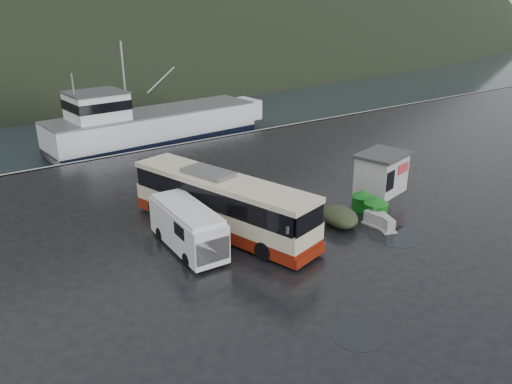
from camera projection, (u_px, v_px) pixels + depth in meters
ground at (284, 234)px, 28.13m from camera, size 160.00×160.00×0.00m
quay_edge at (142, 151)px, 43.37m from camera, size 160.00×0.60×1.50m
coach_bus at (222, 230)px, 28.54m from camera, size 6.08×12.51×3.43m
white_van at (189, 248)px, 26.50m from camera, size 2.27×5.91×2.43m
waste_bin_left at (375, 219)px, 30.04m from camera, size 1.30×1.30×1.48m
waste_bin_right at (362, 211)px, 31.19m from camera, size 1.30×1.30×1.40m
dome_tent at (339, 225)px, 29.23m from camera, size 2.73×3.21×1.07m
ticket_kiosk at (380, 192)px, 34.15m from camera, size 4.09×3.45×2.78m
jersey_barrier_a at (385, 229)px, 28.75m from camera, size 1.31×1.75×0.79m
jersey_barrier_b at (375, 225)px, 29.15m from camera, size 0.94×1.62×0.77m
fishing_trawler at (156, 129)px, 50.51m from camera, size 25.65×7.39×10.12m
puddles at (336, 233)px, 28.19m from camera, size 10.75×14.81×0.01m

